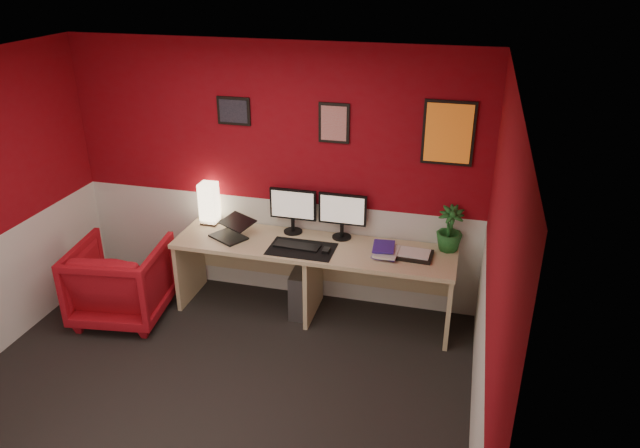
# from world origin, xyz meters

# --- Properties ---
(ground) EXTENTS (4.00, 3.50, 0.01)m
(ground) POSITION_xyz_m (0.00, 0.00, 0.00)
(ground) COLOR black
(ground) RESTS_ON ground
(ceiling) EXTENTS (4.00, 3.50, 0.01)m
(ceiling) POSITION_xyz_m (0.00, 0.00, 2.50)
(ceiling) COLOR white
(ceiling) RESTS_ON ground
(wall_back) EXTENTS (4.00, 0.01, 2.50)m
(wall_back) POSITION_xyz_m (0.00, 1.75, 1.25)
(wall_back) COLOR maroon
(wall_back) RESTS_ON ground
(wall_front) EXTENTS (4.00, 0.01, 2.50)m
(wall_front) POSITION_xyz_m (0.00, -1.75, 1.25)
(wall_front) COLOR maroon
(wall_front) RESTS_ON ground
(wall_right) EXTENTS (0.01, 3.50, 2.50)m
(wall_right) POSITION_xyz_m (2.00, 0.00, 1.25)
(wall_right) COLOR maroon
(wall_right) RESTS_ON ground
(wainscot_back) EXTENTS (4.00, 0.01, 1.00)m
(wainscot_back) POSITION_xyz_m (0.00, 1.75, 0.50)
(wainscot_back) COLOR silver
(wainscot_back) RESTS_ON ground
(wainscot_right) EXTENTS (0.01, 3.50, 1.00)m
(wainscot_right) POSITION_xyz_m (2.00, 0.00, 0.50)
(wainscot_right) COLOR silver
(wainscot_right) RESTS_ON ground
(desk) EXTENTS (2.60, 0.65, 0.73)m
(desk) POSITION_xyz_m (0.48, 1.41, 0.36)
(desk) COLOR #D0B585
(desk) RESTS_ON ground
(shoji_lamp) EXTENTS (0.16, 0.16, 0.40)m
(shoji_lamp) POSITION_xyz_m (-0.64, 1.63, 0.93)
(shoji_lamp) COLOR #FFE5B2
(shoji_lamp) RESTS_ON desk
(laptop) EXTENTS (0.40, 0.36, 0.22)m
(laptop) POSITION_xyz_m (-0.33, 1.36, 0.84)
(laptop) COLOR black
(laptop) RESTS_ON desk
(monitor_left) EXTENTS (0.45, 0.06, 0.58)m
(monitor_left) POSITION_xyz_m (0.22, 1.64, 1.02)
(monitor_left) COLOR black
(monitor_left) RESTS_ON desk
(monitor_right) EXTENTS (0.45, 0.06, 0.58)m
(monitor_right) POSITION_xyz_m (0.70, 1.63, 1.02)
(monitor_right) COLOR black
(monitor_right) RESTS_ON desk
(desk_mat) EXTENTS (0.60, 0.38, 0.01)m
(desk_mat) POSITION_xyz_m (0.40, 1.31, 0.73)
(desk_mat) COLOR black
(desk_mat) RESTS_ON desk
(keyboard) EXTENTS (0.43, 0.16, 0.02)m
(keyboard) POSITION_xyz_m (0.35, 1.33, 0.74)
(keyboard) COLOR black
(keyboard) RESTS_ON desk_mat
(mouse) EXTENTS (0.06, 0.10, 0.03)m
(mouse) POSITION_xyz_m (0.63, 1.30, 0.75)
(mouse) COLOR black
(mouse) RESTS_ON desk_mat
(book_bottom) EXTENTS (0.25, 0.32, 0.03)m
(book_bottom) POSITION_xyz_m (1.06, 1.42, 0.74)
(book_bottom) COLOR #372093
(book_bottom) RESTS_ON desk
(book_middle) EXTENTS (0.22, 0.29, 0.02)m
(book_middle) POSITION_xyz_m (1.06, 1.38, 0.77)
(book_middle) COLOR silver
(book_middle) RESTS_ON book_bottom
(book_top) EXTENTS (0.21, 0.27, 0.02)m
(book_top) POSITION_xyz_m (1.04, 1.41, 0.79)
(book_top) COLOR #372093
(book_top) RESTS_ON book_middle
(zen_tray) EXTENTS (0.36, 0.27, 0.03)m
(zen_tray) POSITION_xyz_m (1.39, 1.42, 0.74)
(zen_tray) COLOR black
(zen_tray) RESTS_ON desk
(potted_plant) EXTENTS (0.24, 0.24, 0.42)m
(potted_plant) POSITION_xyz_m (1.68, 1.63, 0.94)
(potted_plant) COLOR #19591E
(potted_plant) RESTS_ON desk
(pc_tower) EXTENTS (0.22, 0.46, 0.45)m
(pc_tower) POSITION_xyz_m (0.38, 1.44, 0.23)
(pc_tower) COLOR #99999E
(pc_tower) RESTS_ON ground
(armchair) EXTENTS (0.91, 0.93, 0.75)m
(armchair) POSITION_xyz_m (-1.25, 0.92, 0.38)
(armchair) COLOR #AA131D
(armchair) RESTS_ON ground
(art_left) EXTENTS (0.32, 0.02, 0.26)m
(art_left) POSITION_xyz_m (-0.36, 1.74, 1.85)
(art_left) COLOR black
(art_left) RESTS_ON wall_back
(art_center) EXTENTS (0.28, 0.02, 0.36)m
(art_center) POSITION_xyz_m (0.59, 1.74, 1.80)
(art_center) COLOR red
(art_center) RESTS_ON wall_back
(art_right) EXTENTS (0.44, 0.02, 0.56)m
(art_right) POSITION_xyz_m (1.59, 1.74, 1.78)
(art_right) COLOR orange
(art_right) RESTS_ON wall_back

